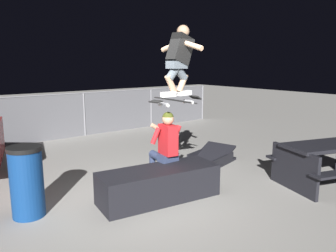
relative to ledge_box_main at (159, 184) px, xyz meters
The scene contains 9 objects.
ground_plane 0.34m from the ledge_box_main, 126.76° to the left, with size 40.00×40.00×0.00m, color gray.
ledge_box_main is the anchor object (origin of this frame).
person_sitting_on_ledge 0.71m from the ledge_box_main, 42.07° to the left, with size 0.60×0.78×1.34m.
skateboard 1.36m from the ledge_box_main, 16.86° to the left, with size 1.03×0.29×0.17m.
skater_airborne 2.03m from the ledge_box_main, 15.67° to the left, with size 0.63×0.89×1.12m.
kicker_ramp 2.23m from the ledge_box_main, 23.57° to the left, with size 1.21×0.96×0.44m.
picnic_table_back 3.07m from the ledge_box_main, 25.58° to the right, with size 2.03×1.80×0.75m.
trash_bin 1.93m from the ledge_box_main, 159.52° to the left, with size 0.47×0.47×1.01m.
fence_back 5.15m from the ledge_box_main, 91.55° to the left, with size 12.05×0.05×1.28m.
Camera 1 is at (-2.80, -4.18, 2.13)m, focal length 35.48 mm.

